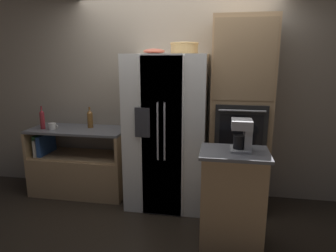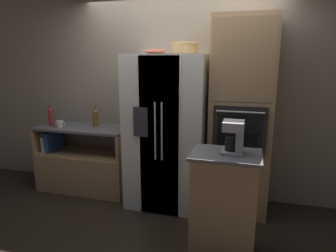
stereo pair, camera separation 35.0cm
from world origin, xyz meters
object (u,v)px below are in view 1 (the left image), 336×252
(wall_oven, at_px, (240,117))
(refrigerator, at_px, (167,132))
(fruit_bowl, at_px, (154,51))
(bottle_short, at_px, (90,119))
(bottle_tall, at_px, (42,119))
(mug, at_px, (52,126))
(coffee_maker, at_px, (244,134))
(wicker_basket, at_px, (184,48))

(wall_oven, bearing_deg, refrigerator, -175.64)
(fruit_bowl, distance_m, bottle_short, 1.26)
(fruit_bowl, xyz_separation_m, bottle_tall, (-1.49, 0.01, -0.85))
(mug, bearing_deg, coffee_maker, -18.06)
(refrigerator, distance_m, mug, 1.50)
(bottle_short, bearing_deg, refrigerator, -8.82)
(bottle_tall, relative_size, coffee_maker, 1.03)
(wall_oven, xyz_separation_m, mug, (-2.34, -0.09, -0.19))
(mug, bearing_deg, wicker_basket, 0.05)
(wicker_basket, height_order, coffee_maker, wicker_basket)
(refrigerator, relative_size, coffee_maker, 6.32)
(refrigerator, height_order, coffee_maker, refrigerator)
(bottle_short, xyz_separation_m, coffee_maker, (1.90, -0.95, 0.11))
(bottle_tall, bearing_deg, refrigerator, 0.27)
(fruit_bowl, distance_m, bottle_tall, 1.72)
(wall_oven, bearing_deg, coffee_maker, -90.89)
(wicker_basket, relative_size, bottle_tall, 1.07)
(wicker_basket, xyz_separation_m, fruit_bowl, (-0.35, 0.00, -0.04))
(wicker_basket, bearing_deg, coffee_maker, -50.18)
(bottle_tall, bearing_deg, wicker_basket, -0.38)
(refrigerator, distance_m, fruit_bowl, 0.96)
(bottle_tall, relative_size, bottle_short, 1.09)
(bottle_tall, distance_m, mug, 0.17)
(coffee_maker, bearing_deg, mug, 161.94)
(fruit_bowl, bearing_deg, mug, -179.90)
(bottle_short, height_order, coffee_maker, coffee_maker)
(refrigerator, distance_m, coffee_maker, 1.16)
(wall_oven, relative_size, fruit_bowl, 8.95)
(bottle_short, xyz_separation_m, mug, (-0.44, -0.19, -0.08))
(refrigerator, xyz_separation_m, wall_oven, (0.85, 0.06, 0.20))
(wall_oven, distance_m, wicker_basket, 1.02)
(refrigerator, relative_size, fruit_bowl, 7.34)
(wall_oven, bearing_deg, mug, -177.90)
(fruit_bowl, bearing_deg, wall_oven, 4.81)
(bottle_short, distance_m, mug, 0.48)
(coffee_maker, bearing_deg, bottle_tall, 162.64)
(wall_oven, distance_m, coffee_maker, 0.85)
(wicker_basket, relative_size, mug, 2.52)
(wicker_basket, distance_m, mug, 1.96)
(wall_oven, xyz_separation_m, bottle_tall, (-2.49, -0.07, -0.10))
(refrigerator, bearing_deg, bottle_short, 171.18)
(mug, bearing_deg, fruit_bowl, 0.10)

